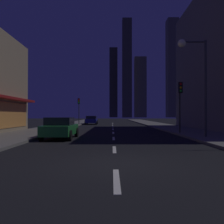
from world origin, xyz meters
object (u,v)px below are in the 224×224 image
(car_parked_far, at_px, (90,120))
(street_lamp_right, at_px, (192,64))
(traffic_light_near_right, at_px, (179,96))
(traffic_light_far_left, at_px, (78,105))
(car_parked_near, at_px, (59,128))
(fire_hydrant_far_left, at_px, (64,124))

(car_parked_far, height_order, street_lamp_right, street_lamp_right)
(traffic_light_near_right, bearing_deg, traffic_light_far_left, 119.89)
(traffic_light_near_right, distance_m, street_lamp_right, 4.02)
(car_parked_far, bearing_deg, car_parked_near, -90.00)
(fire_hydrant_far_left, distance_m, traffic_light_near_right, 15.25)
(car_parked_far, bearing_deg, traffic_light_far_left, -138.14)
(car_parked_far, xyz_separation_m, street_lamp_right, (8.98, -24.40, 4.33))
(fire_hydrant_far_left, xyz_separation_m, traffic_light_near_right, (11.40, -9.76, 2.74))
(car_parked_far, xyz_separation_m, fire_hydrant_far_left, (-2.30, -11.08, -0.29))
(car_parked_far, bearing_deg, fire_hydrant_far_left, -101.72)
(car_parked_near, xyz_separation_m, fire_hydrant_far_left, (-2.30, 13.27, -0.29))
(car_parked_near, height_order, traffic_light_near_right, traffic_light_near_right)
(car_parked_far, xyz_separation_m, traffic_light_near_right, (9.10, -20.84, 2.45))
(traffic_light_far_left, xyz_separation_m, street_lamp_right, (10.88, -22.70, 1.87))
(car_parked_far, relative_size, street_lamp_right, 0.64)
(traffic_light_far_left, bearing_deg, fire_hydrant_far_left, -92.44)
(car_parked_near, distance_m, traffic_light_far_left, 22.86)
(traffic_light_far_left, bearing_deg, car_parked_far, 41.86)
(car_parked_near, relative_size, car_parked_far, 1.00)
(traffic_light_far_left, bearing_deg, traffic_light_near_right, -60.11)
(traffic_light_far_left, bearing_deg, street_lamp_right, -64.39)
(traffic_light_near_right, height_order, street_lamp_right, street_lamp_right)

